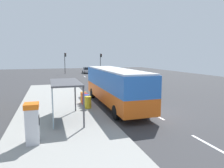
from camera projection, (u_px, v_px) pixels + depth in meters
The scene contains 21 objects.
ground_plane at pixel (101, 87), 28.92m from camera, with size 56.00×92.00×0.04m, color #38383A.
sidewalk_platform at pixel (60, 111), 15.66m from camera, with size 6.20×30.00×0.18m, color #999993.
lane_stripe_seg_0 at pixel (207, 143), 10.08m from camera, with size 0.16×2.20×0.01m, color silver.
lane_stripe_seg_1 at pixel (156, 116), 14.81m from camera, with size 0.16×2.20×0.01m, color silver.
lane_stripe_seg_2 at pixel (130, 101), 19.53m from camera, with size 0.16×2.20×0.01m, color silver.
lane_stripe_seg_3 at pixel (114, 92), 24.26m from camera, with size 0.16×2.20×0.01m, color silver.
lane_stripe_seg_4 at pixel (103, 87), 28.99m from camera, with size 0.16×2.20×0.01m, color silver.
lane_stripe_seg_5 at pixel (95, 82), 33.71m from camera, with size 0.16×2.20×0.01m, color silver.
lane_stripe_seg_6 at pixel (89, 79), 38.44m from camera, with size 0.16×2.20×0.01m, color silver.
lane_stripe_seg_7 at pixel (85, 77), 43.16m from camera, with size 0.16×2.20×0.01m, color silver.
bus at pixel (114, 85), 17.52m from camera, with size 2.54×11.01×3.21m.
white_van at pixel (101, 72), 37.31m from camera, with size 2.20×5.27×2.30m.
sedan_near at pixel (87, 70), 51.59m from camera, with size 1.86×4.41×1.52m.
ticket_machine at pixel (32, 123), 9.60m from camera, with size 0.66×0.76×1.94m.
recycling_bin_yellow at pixel (88, 102), 16.17m from camera, with size 0.52×0.52×0.95m, color yellow.
recycling_bin_blue at pixel (86, 101), 16.84m from camera, with size 0.52×0.52×0.95m, color blue.
recycling_bin_red at pixel (85, 99), 17.50m from camera, with size 0.52×0.52×0.95m, color red.
recycling_bin_orange at pixel (83, 97), 18.16m from camera, with size 0.52×0.52×0.95m, color orange.
traffic_light_near_side at pixel (101, 60), 50.64m from camera, with size 0.49×0.28×4.94m.
traffic_light_far_side at pixel (65, 60), 48.83m from camera, with size 0.49×0.28×5.09m.
bus_shelter at pixel (60, 91), 13.02m from camera, with size 1.80×4.00×2.50m.
Camera 1 is at (-7.12, -13.74, 4.29)m, focal length 32.71 mm.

